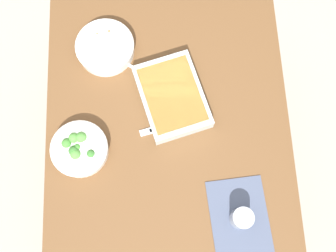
% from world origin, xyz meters
% --- Properties ---
extents(ground_plane, '(6.00, 6.00, 0.00)m').
position_xyz_m(ground_plane, '(0.00, 0.00, 0.00)').
color(ground_plane, '#B2A899').
extents(dining_table, '(1.20, 0.90, 0.74)m').
position_xyz_m(dining_table, '(0.00, 0.00, 0.65)').
color(dining_table, brown).
rests_on(dining_table, ground_plane).
extents(placemat, '(0.29, 0.22, 0.00)m').
position_xyz_m(placemat, '(-0.35, -0.23, 0.74)').
color(placemat, '#4C5670').
rests_on(placemat, dining_table).
extents(stew_bowl, '(0.22, 0.22, 0.06)m').
position_xyz_m(stew_bowl, '(0.31, 0.22, 0.77)').
color(stew_bowl, white).
rests_on(stew_bowl, dining_table).
extents(broccoli_bowl, '(0.21, 0.21, 0.07)m').
position_xyz_m(broccoli_bowl, '(-0.08, 0.32, 0.77)').
color(broccoli_bowl, white).
rests_on(broccoli_bowl, dining_table).
extents(baking_dish, '(0.35, 0.29, 0.06)m').
position_xyz_m(baking_dish, '(0.10, -0.02, 0.77)').
color(baking_dish, silver).
rests_on(baking_dish, dining_table).
extents(drink_cup, '(0.07, 0.07, 0.08)m').
position_xyz_m(drink_cup, '(-0.35, -0.23, 0.78)').
color(drink_cup, '#B2BCC6').
rests_on(drink_cup, dining_table).
extents(spoon_by_stew, '(0.12, 0.15, 0.01)m').
position_xyz_m(spoon_by_stew, '(0.26, 0.15, 0.74)').
color(spoon_by_stew, silver).
rests_on(spoon_by_stew, dining_table).
extents(fork_on_table, '(0.06, 0.18, 0.01)m').
position_xyz_m(fork_on_table, '(-0.01, 0.03, 0.74)').
color(fork_on_table, silver).
rests_on(fork_on_table, dining_table).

